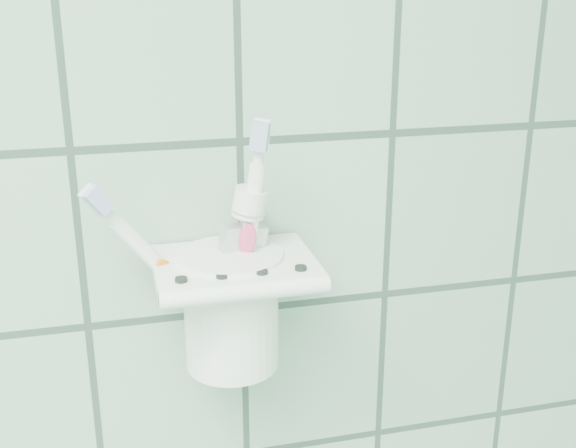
# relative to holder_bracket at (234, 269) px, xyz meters

# --- Properties ---
(holder_bracket) EXTENTS (0.12, 0.10, 0.04)m
(holder_bracket) POSITION_rel_holder_bracket_xyz_m (0.00, 0.00, 0.00)
(holder_bracket) COLOR white
(holder_bracket) RESTS_ON wall_back
(cup) EXTENTS (0.08, 0.08, 0.10)m
(cup) POSITION_rel_holder_bracket_xyz_m (-0.00, 0.00, -0.03)
(cup) COLOR white
(cup) RESTS_ON holder_bracket
(toothbrush_pink) EXTENTS (0.10, 0.04, 0.18)m
(toothbrush_pink) POSITION_rel_holder_bracket_xyz_m (0.00, 0.02, 0.02)
(toothbrush_pink) COLOR white
(toothbrush_pink) RESTS_ON cup
(toothbrush_blue) EXTENTS (0.05, 0.07, 0.21)m
(toothbrush_blue) POSITION_rel_holder_bracket_xyz_m (0.01, 0.01, 0.03)
(toothbrush_blue) COLOR white
(toothbrush_blue) RESTS_ON cup
(toothbrush_orange) EXTENTS (0.03, 0.03, 0.19)m
(toothbrush_orange) POSITION_rel_holder_bracket_xyz_m (0.00, 0.02, 0.02)
(toothbrush_orange) COLOR white
(toothbrush_orange) RESTS_ON cup
(toothpaste_tube) EXTENTS (0.06, 0.04, 0.14)m
(toothpaste_tube) POSITION_rel_holder_bracket_xyz_m (-0.01, 0.02, 0.00)
(toothpaste_tube) COLOR silver
(toothpaste_tube) RESTS_ON cup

